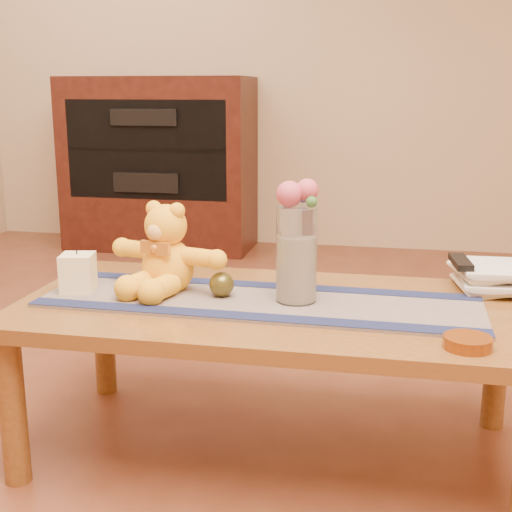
% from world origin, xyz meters
% --- Properties ---
extents(floor, '(5.50, 5.50, 0.00)m').
position_xyz_m(floor, '(0.00, 0.00, 0.00)').
color(floor, '#5F2D1B').
rests_on(floor, ground).
extents(wall_back, '(5.50, 0.00, 5.50)m').
position_xyz_m(wall_back, '(0.00, 2.75, 1.35)').
color(wall_back, tan).
rests_on(wall_back, floor).
extents(coffee_table_top, '(1.40, 0.70, 0.04)m').
position_xyz_m(coffee_table_top, '(0.00, 0.00, 0.43)').
color(coffee_table_top, brown).
rests_on(coffee_table_top, floor).
extents(table_leg_fl, '(0.07, 0.07, 0.41)m').
position_xyz_m(table_leg_fl, '(-0.64, -0.29, 0.21)').
color(table_leg_fl, brown).
rests_on(table_leg_fl, floor).
extents(table_leg_bl, '(0.07, 0.07, 0.41)m').
position_xyz_m(table_leg_bl, '(-0.64, 0.29, 0.21)').
color(table_leg_bl, brown).
rests_on(table_leg_bl, floor).
extents(table_leg_br, '(0.07, 0.07, 0.41)m').
position_xyz_m(table_leg_br, '(0.64, 0.29, 0.21)').
color(table_leg_br, brown).
rests_on(table_leg_br, floor).
extents(persian_runner, '(1.21, 0.37, 0.01)m').
position_xyz_m(persian_runner, '(-0.04, -0.01, 0.45)').
color(persian_runner, '#191742').
rests_on(persian_runner, coffee_table_top).
extents(runner_border_near, '(1.20, 0.08, 0.00)m').
position_xyz_m(runner_border_near, '(-0.04, -0.15, 0.46)').
color(runner_border_near, '#161D43').
rests_on(runner_border_near, persian_runner).
extents(runner_border_far, '(1.20, 0.08, 0.00)m').
position_xyz_m(runner_border_far, '(-0.04, 0.14, 0.46)').
color(runner_border_far, '#161D43').
rests_on(runner_border_far, persian_runner).
extents(teddy_bear, '(0.42, 0.38, 0.24)m').
position_xyz_m(teddy_bear, '(-0.32, 0.05, 0.58)').
color(teddy_bear, yellow).
rests_on(teddy_bear, persian_runner).
extents(pillar_candle, '(0.11, 0.11, 0.11)m').
position_xyz_m(pillar_candle, '(-0.56, -0.02, 0.51)').
color(pillar_candle, '#FFF2BB').
rests_on(pillar_candle, persian_runner).
extents(candle_wick, '(0.00, 0.00, 0.01)m').
position_xyz_m(candle_wick, '(-0.56, -0.02, 0.57)').
color(candle_wick, black).
rests_on(candle_wick, pillar_candle).
extents(glass_vase, '(0.11, 0.11, 0.26)m').
position_xyz_m(glass_vase, '(0.06, 0.01, 0.59)').
color(glass_vase, silver).
rests_on(glass_vase, persian_runner).
extents(potpourri_fill, '(0.09, 0.09, 0.18)m').
position_xyz_m(potpourri_fill, '(0.06, 0.01, 0.55)').
color(potpourri_fill, beige).
rests_on(potpourri_fill, glass_vase).
extents(rose_left, '(0.07, 0.07, 0.07)m').
position_xyz_m(rose_left, '(0.04, -0.00, 0.75)').
color(rose_left, '#C04359').
rests_on(rose_left, glass_vase).
extents(rose_right, '(0.06, 0.06, 0.06)m').
position_xyz_m(rose_right, '(0.09, 0.01, 0.76)').
color(rose_right, '#C04359').
rests_on(rose_right, glass_vase).
extents(blue_flower_back, '(0.04, 0.04, 0.04)m').
position_xyz_m(blue_flower_back, '(0.07, 0.04, 0.75)').
color(blue_flower_back, '#5655B8').
rests_on(blue_flower_back, glass_vase).
extents(blue_flower_side, '(0.04, 0.04, 0.04)m').
position_xyz_m(blue_flower_side, '(0.03, 0.03, 0.74)').
color(blue_flower_side, '#5655B8').
rests_on(blue_flower_side, glass_vase).
extents(leaf_sprig, '(0.03, 0.03, 0.03)m').
position_xyz_m(leaf_sprig, '(0.10, -0.01, 0.74)').
color(leaf_sprig, '#33662D').
rests_on(leaf_sprig, glass_vase).
extents(bronze_ball, '(0.08, 0.08, 0.07)m').
position_xyz_m(bronze_ball, '(-0.15, 0.00, 0.49)').
color(bronze_ball, '#4C4519').
rests_on(bronze_ball, persian_runner).
extents(book_bottom, '(0.20, 0.25, 0.02)m').
position_xyz_m(book_bottom, '(0.51, 0.24, 0.46)').
color(book_bottom, beige).
rests_on(book_bottom, coffee_table_top).
extents(book_lower, '(0.17, 0.23, 0.02)m').
position_xyz_m(book_lower, '(0.51, 0.24, 0.48)').
color(book_lower, beige).
rests_on(book_lower, book_bottom).
extents(book_upper, '(0.21, 0.25, 0.02)m').
position_xyz_m(book_upper, '(0.50, 0.24, 0.50)').
color(book_upper, beige).
rests_on(book_upper, book_lower).
extents(book_top, '(0.18, 0.23, 0.02)m').
position_xyz_m(book_top, '(0.51, 0.24, 0.52)').
color(book_top, beige).
rests_on(book_top, book_upper).
extents(tv_remote, '(0.06, 0.16, 0.02)m').
position_xyz_m(tv_remote, '(0.51, 0.23, 0.54)').
color(tv_remote, black).
rests_on(tv_remote, book_top).
extents(amber_dish, '(0.14, 0.14, 0.03)m').
position_xyz_m(amber_dish, '(0.49, -0.25, 0.46)').
color(amber_dish, '#BF5914').
rests_on(amber_dish, coffee_table_top).
extents(media_cabinet, '(1.20, 0.50, 1.10)m').
position_xyz_m(media_cabinet, '(-1.20, 2.48, 0.55)').
color(media_cabinet, black).
rests_on(media_cabinet, floor).
extents(cabinet_cavity, '(1.02, 0.03, 0.61)m').
position_xyz_m(cabinet_cavity, '(-1.20, 2.25, 0.66)').
color(cabinet_cavity, black).
rests_on(cabinet_cavity, media_cabinet).
extents(cabinet_shelf, '(1.02, 0.20, 0.02)m').
position_xyz_m(cabinet_shelf, '(-1.20, 2.33, 0.66)').
color(cabinet_shelf, black).
rests_on(cabinet_shelf, media_cabinet).
extents(stereo_upper, '(0.42, 0.28, 0.10)m').
position_xyz_m(stereo_upper, '(-1.20, 2.35, 0.86)').
color(stereo_upper, black).
rests_on(stereo_upper, media_cabinet).
extents(stereo_lower, '(0.42, 0.28, 0.12)m').
position_xyz_m(stereo_lower, '(-1.20, 2.35, 0.46)').
color(stereo_lower, black).
rests_on(stereo_lower, media_cabinet).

